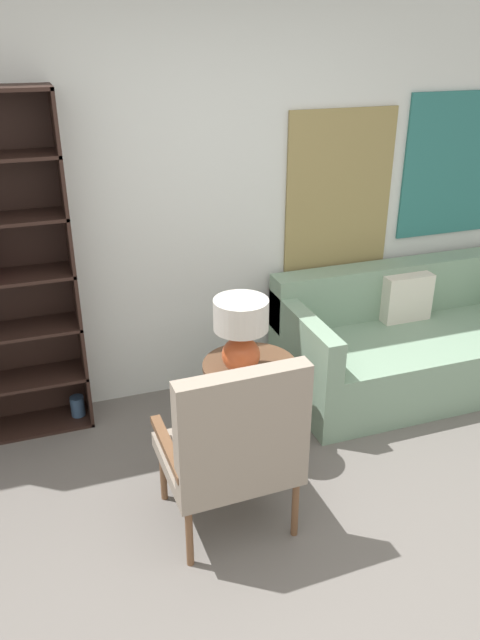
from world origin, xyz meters
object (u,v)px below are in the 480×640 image
(armchair, at_px, (235,443))
(table_lamp, at_px, (241,330))
(couch, at_px, (414,343))
(side_table, at_px, (250,372))

(armchair, distance_m, table_lamp, 0.73)
(armchair, bearing_deg, couch, 30.89)
(couch, distance_m, table_lamp, 1.58)
(couch, xyz_separation_m, table_lamp, (-1.44, -0.39, 0.52))
(couch, height_order, table_lamp, table_lamp)
(armchair, relative_size, side_table, 1.78)
(couch, bearing_deg, side_table, -166.51)
(armchair, relative_size, table_lamp, 2.26)
(couch, height_order, side_table, couch)
(side_table, distance_m, table_lamp, 0.33)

